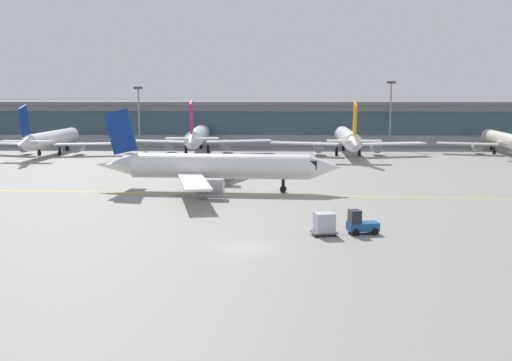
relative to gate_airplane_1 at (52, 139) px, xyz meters
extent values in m
plane|color=gray|center=(39.59, -70.78, -2.90)|extent=(400.00, 400.00, 0.00)
cube|color=yellow|center=(35.40, -45.09, -2.90)|extent=(109.70, 8.91, 0.01)
cube|color=#9EA3A8|center=(39.59, 23.20, 1.60)|extent=(216.03, 8.00, 9.00)
cube|color=#385666|center=(39.59, 19.12, 2.05)|extent=(207.38, 0.16, 5.04)
cube|color=slate|center=(39.59, 21.70, 6.40)|extent=(224.67, 11.00, 0.60)
cylinder|color=white|center=(0.02, 0.38, 0.10)|extent=(3.94, 21.08, 2.91)
cone|color=white|center=(0.62, 12.59, 0.10)|extent=(2.94, 3.63, 2.77)
cube|color=black|center=(0.51, 10.26, 0.46)|extent=(2.40, 2.73, 1.02)
cone|color=white|center=(-0.61, -12.42, 0.10)|extent=(2.70, 4.78, 2.48)
cube|color=white|center=(-7.51, -0.97, -0.71)|extent=(12.23, 6.47, 0.24)
cylinder|color=#999EA3|center=(-5.05, 0.20, -1.52)|extent=(1.95, 3.17, 1.80)
cube|color=white|center=(7.38, -1.70, -0.71)|extent=(12.30, 5.41, 0.24)
cylinder|color=#999EA3|center=(5.04, -0.30, -1.52)|extent=(1.95, 3.17, 1.80)
cube|color=navy|center=(-0.57, -11.49, 4.03)|extent=(0.50, 3.94, 5.48)
cube|color=white|center=(-2.69, -11.04, 0.53)|extent=(4.38, 2.26, 0.21)
cube|color=white|center=(1.59, -11.25, 0.53)|extent=(4.38, 2.26, 0.21)
cylinder|color=black|center=(0.38, 7.70, -2.13)|extent=(0.38, 0.38, 1.54)
cylinder|color=black|center=(0.38, 7.70, -2.52)|extent=(0.51, 0.79, 0.77)
cylinder|color=black|center=(-2.03, -1.24, -2.13)|extent=(0.38, 0.38, 1.54)
cylinder|color=black|center=(-2.03, -1.24, -2.52)|extent=(0.51, 0.79, 0.77)
cylinder|color=black|center=(1.90, -1.43, -2.13)|extent=(0.38, 0.38, 1.54)
cylinder|color=black|center=(1.90, -1.43, -2.52)|extent=(0.51, 0.79, 0.77)
cylinder|color=white|center=(27.11, 4.72, 0.34)|extent=(3.92, 22.76, 3.15)
cone|color=white|center=(26.66, 17.94, 0.34)|extent=(3.12, 3.88, 2.99)
cube|color=black|center=(26.74, 15.42, 0.73)|extent=(2.55, 2.92, 1.10)
cone|color=white|center=(27.58, -9.12, 0.34)|extent=(2.85, 5.13, 2.68)
cube|color=white|center=(19.12, 2.60, -0.53)|extent=(13.29, 6.03, 0.26)
cylinder|color=#999EA3|center=(21.67, 4.08, -1.40)|extent=(2.06, 3.40, 1.94)
cube|color=white|center=(35.22, 3.15, -0.53)|extent=(13.24, 6.82, 0.26)
cylinder|color=#999EA3|center=(32.58, 4.45, -1.40)|extent=(2.06, 3.40, 1.94)
cube|color=#B21E66|center=(27.55, -8.11, 4.60)|extent=(0.48, 4.25, 5.93)
cube|color=white|center=(25.22, -7.82, 0.81)|extent=(4.70, 2.38, 0.22)
cube|color=white|center=(29.85, -7.66, 0.81)|extent=(4.70, 2.38, 0.22)
cylinder|color=black|center=(26.84, 12.65, -2.07)|extent=(0.41, 0.41, 1.67)
cylinder|color=black|center=(26.84, 12.65, -2.49)|extent=(0.54, 0.85, 0.83)
cylinder|color=black|center=(25.04, 2.80, -2.07)|extent=(0.41, 0.41, 1.67)
cylinder|color=black|center=(25.04, 2.80, -2.49)|extent=(0.54, 0.85, 0.83)
cylinder|color=black|center=(29.30, 2.95, -2.07)|extent=(0.41, 0.41, 1.67)
cylinder|color=black|center=(29.30, 2.95, -2.49)|extent=(0.54, 0.85, 0.83)
cylinder|color=white|center=(55.76, 0.70, 0.29)|extent=(3.59, 22.41, 3.10)
cone|color=white|center=(56.04, 13.74, 0.29)|extent=(3.03, 3.79, 2.95)
cube|color=black|center=(55.99, 11.25, 0.68)|extent=(2.48, 2.85, 1.09)
cone|color=white|center=(55.46, -12.95, 0.29)|extent=(2.75, 5.02, 2.64)
cube|color=white|center=(47.78, -0.95, -0.56)|extent=(13.07, 6.59, 0.26)
cylinder|color=#999EA3|center=(50.36, 0.36, -1.42)|extent=(1.99, 3.33, 1.92)
cube|color=white|center=(63.66, -1.30, -0.56)|extent=(13.11, 6.09, 0.26)
cylinder|color=#999EA3|center=(61.13, 0.13, -1.42)|extent=(1.99, 3.33, 1.92)
cube|color=orange|center=(55.48, -11.96, 4.49)|extent=(0.42, 4.19, 5.85)
cube|color=white|center=(53.21, -11.55, 0.76)|extent=(4.61, 2.29, 0.22)
cube|color=white|center=(57.77, -11.65, 0.76)|extent=(4.61, 2.29, 0.22)
cylinder|color=black|center=(55.93, 8.52, -2.08)|extent=(0.40, 0.40, 1.64)
cylinder|color=black|center=(55.93, 8.52, -2.49)|extent=(0.52, 0.83, 0.82)
cylinder|color=black|center=(53.62, -1.08, -2.08)|extent=(0.40, 0.40, 1.64)
cylinder|color=black|center=(53.62, -1.08, -2.49)|extent=(0.52, 0.83, 0.82)
cylinder|color=black|center=(57.82, -1.17, -2.08)|extent=(0.40, 0.40, 1.64)
cylinder|color=black|center=(57.82, -1.17, -2.49)|extent=(0.52, 0.83, 0.82)
cylinder|color=silver|center=(85.71, 3.77, -0.13)|extent=(3.71, 19.51, 2.69)
cone|color=silver|center=(86.30, 15.07, -0.13)|extent=(2.73, 3.36, 2.56)
cube|color=black|center=(86.19, 12.92, 0.21)|extent=(2.23, 2.53, 0.94)
cube|color=silver|center=(78.74, 2.55, -0.87)|extent=(11.31, 6.02, 0.22)
cylinder|color=#999EA3|center=(81.02, 3.62, -1.62)|extent=(1.81, 2.94, 1.66)
cube|color=silver|center=(83.16, -6.78, 0.27)|extent=(4.06, 2.11, 0.19)
cylinder|color=black|center=(86.06, 10.55, -2.19)|extent=(0.35, 0.35, 1.43)
cylinder|color=black|center=(86.06, 10.55, -2.55)|extent=(0.47, 0.74, 0.71)
cylinder|color=black|center=(83.80, 2.29, -2.19)|extent=(0.35, 0.35, 1.43)
cylinder|color=black|center=(83.80, 2.29, -2.55)|extent=(0.47, 0.74, 0.71)
cylinder|color=white|center=(35.40, -43.09, 0.19)|extent=(21.82, 4.68, 3.01)
cone|color=white|center=(47.99, -44.07, 0.19)|extent=(3.82, 3.13, 2.86)
cube|color=black|center=(45.60, -43.88, 0.57)|extent=(2.88, 2.55, 1.05)
cone|color=white|center=(22.21, -42.06, 0.19)|extent=(5.00, 2.92, 2.56)
cube|color=white|center=(34.24, -35.28, -0.63)|extent=(6.99, 12.59, 0.25)
cylinder|color=#999EA3|center=(35.37, -37.85, -1.47)|extent=(3.32, 2.10, 1.86)
cube|color=white|center=(33.04, -50.62, -0.63)|extent=(5.26, 12.70, 0.25)
cylinder|color=#999EA3|center=(34.56, -48.26, -1.47)|extent=(3.32, 2.10, 1.86)
cube|color=navy|center=(23.17, -42.14, 4.26)|extent=(4.07, 0.63, 5.66)
cube|color=white|center=(23.70, -39.96, 0.64)|extent=(2.46, 4.57, 0.21)
cube|color=white|center=(23.35, -44.37, 0.64)|extent=(2.46, 4.57, 0.21)
cylinder|color=black|center=(42.96, -43.68, -2.11)|extent=(0.39, 0.39, 1.59)
cylinder|color=black|center=(42.96, -43.68, -2.50)|extent=(0.83, 0.55, 0.80)
cylinder|color=black|center=(33.80, -40.92, -2.11)|extent=(0.39, 0.39, 1.59)
cylinder|color=black|center=(33.80, -40.92, -2.50)|extent=(0.83, 0.55, 0.80)
cylinder|color=black|center=(33.48, -44.98, -2.11)|extent=(0.39, 0.39, 1.59)
cylinder|color=black|center=(33.48, -44.98, -2.50)|extent=(0.83, 0.55, 0.80)
cube|color=#194C8C|center=(49.42, -65.65, -2.25)|extent=(2.82, 1.88, 0.70)
cube|color=#1E2328|center=(48.68, -65.80, -1.35)|extent=(1.12, 1.39, 1.10)
cylinder|color=black|center=(50.11, -64.80, -2.60)|extent=(0.63, 0.33, 0.60)
cylinder|color=black|center=(50.39, -66.17, -2.60)|extent=(0.63, 0.33, 0.60)
cylinder|color=black|center=(48.45, -65.13, -2.60)|extent=(0.63, 0.33, 0.60)
cylinder|color=black|center=(48.72, -66.51, -2.60)|extent=(0.63, 0.33, 0.60)
cube|color=#595B60|center=(46.05, -66.33, -2.62)|extent=(2.37, 1.98, 0.12)
cube|color=#B2B7C1|center=(46.05, -66.33, -1.76)|extent=(1.86, 1.78, 1.60)
cylinder|color=black|center=(46.65, -65.49, -2.79)|extent=(0.24, 0.14, 0.22)
cylinder|color=black|center=(46.92, -66.87, -2.79)|extent=(0.24, 0.14, 0.22)
cylinder|color=black|center=(45.17, -65.78, -2.79)|extent=(0.24, 0.14, 0.22)
cylinder|color=black|center=(45.45, -67.16, -2.79)|extent=(0.24, 0.14, 0.22)
cylinder|color=gray|center=(13.66, 14.48, 3.24)|extent=(0.36, 0.36, 12.28)
cube|color=#3F3F42|center=(13.66, 14.48, 9.63)|extent=(1.80, 0.30, 0.50)
cylinder|color=gray|center=(66.37, 15.28, 3.81)|extent=(0.36, 0.36, 13.42)
cube|color=#3F3F42|center=(66.37, 15.28, 10.77)|extent=(1.80, 0.30, 0.50)
camera|label=1|loc=(41.54, -119.72, 9.48)|focal=44.94mm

